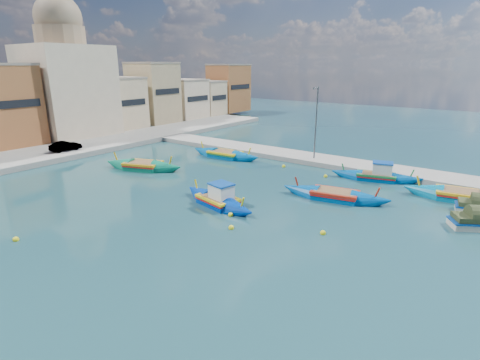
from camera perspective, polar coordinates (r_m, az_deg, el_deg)
ground at (r=23.90m, az=6.03°, el=-8.04°), size 160.00×160.00×0.00m
east_quay at (r=39.59m, az=19.34°, el=1.74°), size 4.00×70.00×0.50m
north_quay at (r=47.66m, az=-29.38°, el=3.05°), size 80.00×8.00×0.60m
north_townhouses at (r=56.39m, az=-27.18°, el=10.12°), size 83.20×7.87×10.19m
church_block at (r=58.31m, az=-25.00°, el=13.96°), size 10.00×10.00×19.10m
quay_street_lamp at (r=40.33m, az=11.47°, el=8.59°), size 1.18×0.16×8.00m
luzzu_turquoise_cabin at (r=36.42m, az=20.07°, el=0.48°), size 3.96×8.46×2.66m
luzzu_blue_cabin at (r=28.21m, az=-3.35°, el=-3.18°), size 3.50×8.02×2.76m
luzzu_cyan_mid at (r=42.61m, az=-2.30°, el=3.81°), size 2.73×9.16×2.67m
luzzu_green at (r=38.93m, az=-14.54°, el=1.98°), size 5.02×8.90×2.73m
luzzu_blue_south at (r=30.29m, az=14.21°, el=-2.39°), size 3.55×8.93×2.52m
luzzu_cyan_south at (r=33.88m, az=30.56°, el=-2.19°), size 3.58×8.93×2.70m
tender_near at (r=28.60m, az=31.99°, el=-5.44°), size 2.67×3.13×1.36m
tender_far at (r=31.57m, az=32.29°, el=-3.56°), size 1.85×2.84×1.30m
mooring_buoys at (r=29.97m, az=-1.84°, el=-2.44°), size 24.61×22.51×0.36m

